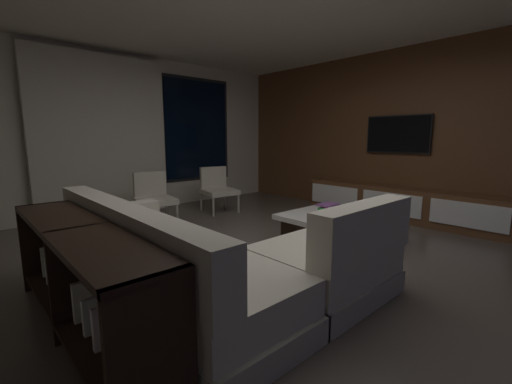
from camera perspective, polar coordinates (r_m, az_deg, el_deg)
floor at (r=3.51m, az=4.65°, el=-12.38°), size 9.20×9.20×0.00m
back_wall_with_window at (r=6.28m, az=-20.89°, el=9.15°), size 6.60×0.30×2.70m
media_wall at (r=5.89m, az=25.80°, el=8.93°), size 0.12×7.80×2.70m
sectional_couch at (r=2.77m, az=-7.77°, el=-12.07°), size 1.98×2.50×0.82m
coffee_table at (r=4.24m, az=13.92°, el=-6.10°), size 1.16×1.16×0.36m
book_stack_on_coffee_table at (r=4.34m, az=12.39°, el=-2.62°), size 0.26×0.20×0.10m
accent_chair_near_window at (r=5.91m, az=-6.68°, el=0.88°), size 0.63×0.64×0.78m
accent_chair_by_curtain at (r=5.26m, az=-17.19°, el=-0.52°), size 0.62×0.64×0.78m
media_console at (r=5.74m, az=23.47°, el=-1.94°), size 0.46×3.10×0.52m
mounted_tv at (r=5.89m, az=23.12°, el=9.10°), size 0.05×1.04×0.60m
console_table_behind_couch at (r=2.49m, az=-27.67°, el=-12.50°), size 0.40×2.10×0.74m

